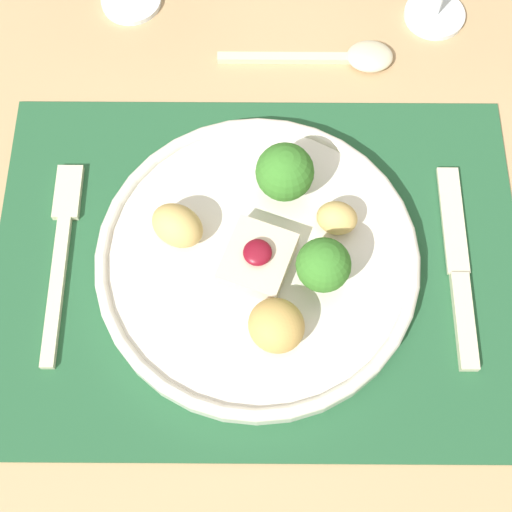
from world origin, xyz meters
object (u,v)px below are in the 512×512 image
object	(u,v)px
knife	(458,277)
spoon	(345,57)
fork	(61,246)
dinner_plate	(259,256)

from	to	relation	value
knife	spoon	bearing A→B (deg)	108.90
knife	spoon	world-z (taller)	spoon
fork	dinner_plate	bearing A→B (deg)	-7.43
spoon	dinner_plate	bearing A→B (deg)	-108.19
dinner_plate	knife	distance (m)	0.18
dinner_plate	fork	bearing A→B (deg)	175.39
knife	spoon	distance (m)	0.26
dinner_plate	spoon	world-z (taller)	dinner_plate
spoon	fork	bearing A→B (deg)	-138.70
dinner_plate	spoon	xyz separation A→B (m)	(0.09, 0.23, -0.01)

